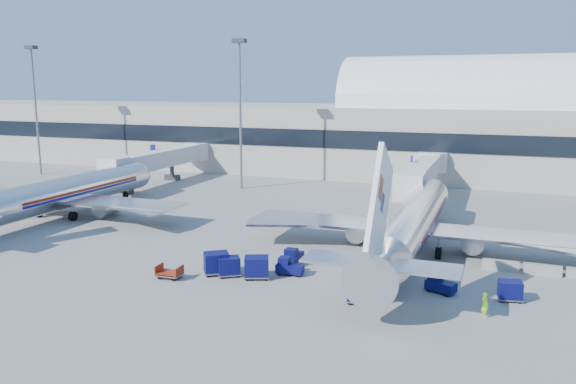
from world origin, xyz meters
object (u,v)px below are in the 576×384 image
at_px(tug_right, 440,284).
at_px(tug_left, 293,257).
at_px(jetbridge_mid, 164,159).
at_px(barrier_near, 501,265).
at_px(cart_train_b, 229,266).
at_px(cart_solo_far, 510,290).
at_px(jetbridge_near, 424,172).
at_px(cart_solo_near, 361,290).
at_px(airliner_main, 412,223).
at_px(mast_west, 240,92).
at_px(barrier_mid, 542,270).
at_px(airliner_mid, 60,194).
at_px(cart_open_red, 170,274).
at_px(ramp_worker, 485,305).
at_px(cart_train_a, 257,267).
at_px(tug_lead, 289,267).
at_px(mast_far_west, 34,91).
at_px(cart_train_c, 216,263).

bearing_deg(tug_right, tug_left, -168.36).
relative_size(jetbridge_mid, barrier_near, 9.17).
distance_m(cart_train_b, cart_solo_far, 22.07).
bearing_deg(barrier_near, jetbridge_near, 109.85).
distance_m(tug_right, cart_solo_near, 6.68).
xyz_separation_m(airliner_main, jetbridge_mid, (-44.40, 26.30, 1.00)).
bearing_deg(mast_west, airliner_main, -40.36).
bearing_deg(tug_left, barrier_mid, -74.87).
xyz_separation_m(airliner_main, barrier_near, (8.00, -2.51, -2.48)).
relative_size(tug_right, tug_left, 1.03).
xyz_separation_m(airliner_mid, jetbridge_near, (39.60, 26.30, 1.00)).
xyz_separation_m(barrier_mid, cart_open_red, (-28.91, -11.84, -0.06)).
bearing_deg(mast_west, tug_left, -57.78).
distance_m(barrier_near, cart_solo_near, 14.90).
bearing_deg(airliner_main, ramp_worker, -62.55).
bearing_deg(barrier_near, cart_train_a, -153.82).
bearing_deg(tug_lead, jetbridge_near, 75.45).
bearing_deg(airliner_main, cart_solo_far, -48.04).
xyz_separation_m(mast_far_west, barrier_near, (78.00, -28.00, -14.34)).
bearing_deg(cart_open_red, ramp_worker, -0.82).
bearing_deg(cart_train_a, cart_train_b, 165.32).
xyz_separation_m(airliner_mid, barrier_mid, (53.30, -2.51, -2.48)).
bearing_deg(airliner_mid, cart_solo_far, -10.78).
height_order(airliner_mid, jetbridge_mid, airliner_mid).
bearing_deg(cart_train_c, airliner_main, 3.87).
bearing_deg(cart_solo_far, airliner_main, 121.03).
bearing_deg(barrier_mid, barrier_near, 180.00).
height_order(tug_right, cart_train_b, cart_train_b).
bearing_deg(airliner_mid, cart_open_red, -30.45).
bearing_deg(cart_solo_far, cart_solo_near, -168.04).
relative_size(airliner_mid, cart_train_c, 13.97).
distance_m(mast_far_west, cart_train_b, 69.48).
height_order(cart_train_a, cart_train_c, cart_train_c).
xyz_separation_m(mast_far_west, tug_lead, (61.28, -35.45, -14.12)).
relative_size(jetbridge_mid, cart_train_a, 10.91).
distance_m(jetbridge_near, mast_far_west, 68.47).
xyz_separation_m(barrier_mid, tug_left, (-20.66, -4.75, 0.26)).
bearing_deg(ramp_worker, barrier_mid, -56.55).
bearing_deg(airliner_main, jetbridge_mid, 149.36).
height_order(barrier_near, cart_train_a, cart_train_a).
bearing_deg(mast_far_west, tug_right, -25.56).
distance_m(barrier_near, cart_open_red, 28.21).
xyz_separation_m(tug_lead, cart_train_a, (-2.15, -1.83, 0.30)).
relative_size(cart_solo_near, ramp_worker, 1.28).
bearing_deg(airliner_mid, cart_train_a, -20.74).
bearing_deg(barrier_near, cart_solo_near, -129.79).
distance_m(tug_lead, cart_train_c, 6.13).
xyz_separation_m(cart_train_b, cart_open_red, (-4.35, -2.24, -0.49)).
bearing_deg(tug_left, mast_far_west, 63.81).
relative_size(tug_lead, cart_open_red, 1.14).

